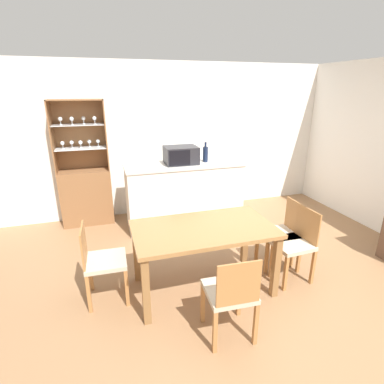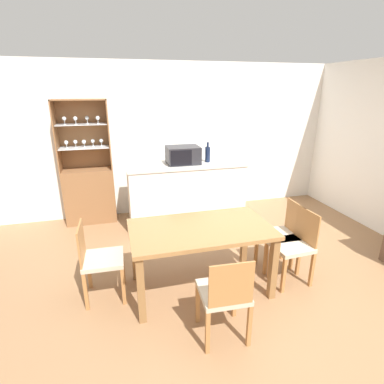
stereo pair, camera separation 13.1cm
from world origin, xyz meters
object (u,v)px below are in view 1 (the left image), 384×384
at_px(dining_chair_side_left_far, 102,261).
at_px(dining_table, 204,236).
at_px(dining_chair_head_near, 231,294).
at_px(dining_chair_side_right_near, 294,243).
at_px(display_cabinet, 86,188).
at_px(microwave, 181,155).
at_px(dining_chair_side_right_far, 282,234).
at_px(wine_bottle, 205,154).

bearing_deg(dining_chair_side_left_far, dining_table, 84.91).
bearing_deg(dining_chair_head_near, dining_chair_side_right_near, 32.86).
relative_size(display_cabinet, dining_table, 1.33).
distance_m(dining_table, microwave, 1.79).
bearing_deg(dining_chair_side_left_far, display_cabinet, -172.91).
relative_size(dining_chair_side_right_near, dining_chair_side_left_far, 1.00).
height_order(dining_chair_side_right_far, dining_chair_side_left_far, same).
distance_m(display_cabinet, dining_chair_side_right_near, 3.28).
xyz_separation_m(dining_chair_side_right_near, dining_chair_head_near, (-1.06, -0.61, 0.00)).
xyz_separation_m(dining_table, dining_chair_side_left_far, (-1.06, 0.13, -0.20)).
relative_size(dining_table, dining_chair_side_right_near, 1.74).
xyz_separation_m(dining_chair_side_left_far, wine_bottle, (1.67, 1.58, 0.70)).
height_order(dining_chair_side_right_near, wine_bottle, wine_bottle).
height_order(dining_table, dining_chair_side_right_near, dining_chair_side_right_near).
relative_size(display_cabinet, dining_chair_side_right_near, 2.32).
bearing_deg(wine_bottle, display_cabinet, 164.96).
distance_m(display_cabinet, wine_bottle, 2.01).
distance_m(dining_table, dining_chair_side_left_far, 1.08).
bearing_deg(dining_table, dining_chair_side_left_far, 173.16).
distance_m(dining_chair_side_right_far, dining_chair_head_near, 1.36).
relative_size(display_cabinet, dining_chair_head_near, 2.32).
distance_m(dining_chair_head_near, microwave, 2.55).
bearing_deg(dining_chair_side_left_far, dining_chair_head_near, 52.57).
xyz_separation_m(dining_chair_side_right_near, wine_bottle, (-0.44, 1.83, 0.70)).
relative_size(dining_table, wine_bottle, 4.74).
distance_m(dining_chair_side_left_far, wine_bottle, 2.40).
relative_size(dining_chair_side_right_far, microwave, 1.71).
bearing_deg(dining_chair_side_left_far, dining_chair_side_right_near, 85.01).
height_order(dining_chair_side_right_near, dining_chair_side_right_far, same).
bearing_deg(display_cabinet, dining_chair_side_right_far, -42.08).
bearing_deg(dining_table, dining_chair_side_right_far, 6.74).
bearing_deg(microwave, dining_chair_side_right_far, -61.87).
relative_size(dining_chair_head_near, dining_chair_side_left_far, 1.00).
bearing_deg(microwave, dining_table, -97.09).
bearing_deg(dining_table, wine_bottle, 70.26).
bearing_deg(dining_chair_side_right_far, microwave, 29.06).
bearing_deg(wine_bottle, dining_chair_head_near, -104.14).
bearing_deg(dining_chair_side_right_near, dining_chair_side_right_far, -3.07).
distance_m(dining_chair_side_right_near, dining_chair_side_left_far, 2.13).
height_order(dining_table, dining_chair_head_near, dining_chair_head_near).
height_order(dining_chair_side_right_far, microwave, microwave).
distance_m(dining_chair_side_right_far, microwave, 1.92).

